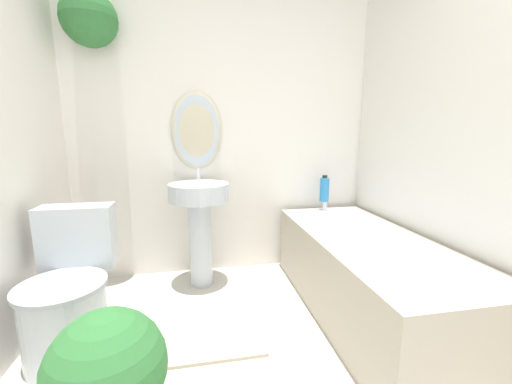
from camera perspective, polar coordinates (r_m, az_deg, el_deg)
name	(u,v)px	position (r m, az deg, el deg)	size (l,w,h in m)	color
wall_back	(209,118)	(2.63, -8.50, 13.24)	(2.53, 0.37, 2.40)	silver
wall_right	(469,128)	(2.11, 34.21, 9.66)	(0.06, 2.34, 2.40)	silver
toilet	(69,297)	(2.02, -30.85, -16.10)	(0.43, 0.58, 0.76)	silver
pedestal_sink	(200,214)	(2.42, -10.20, -3.98)	(0.45, 0.45, 0.90)	silver
bathtub	(368,274)	(2.22, 19.62, -13.81)	(0.71, 1.65, 0.60)	#B2A893
shampoo_bottle	(324,189)	(2.74, 12.33, 0.51)	(0.08, 0.08, 0.23)	#2D84C6
potted_plant	(108,375)	(1.41, -25.35, -27.80)	(0.42, 0.42, 0.55)	#9E6042
bath_mat	(205,339)	(2.00, -9.32, -24.92)	(0.66, 0.40, 0.02)	#B7A88E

